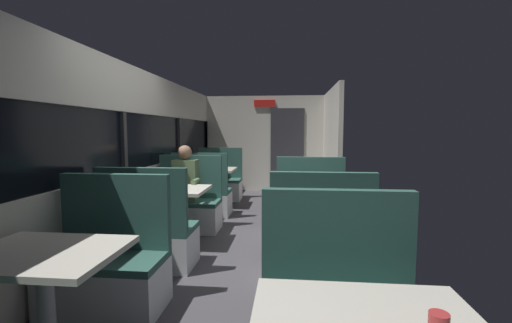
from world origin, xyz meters
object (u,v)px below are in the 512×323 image
object	(u,v)px
bench_far_window_facing_end	(202,197)
bench_near_window_facing_entry	(108,269)
bench_far_window_facing_entry	(219,184)
dining_table_far_window	(211,174)
coffee_cup_primary	(221,166)
dining_table_mid_window	(171,196)
dining_table_rear_aisle	(315,202)
bench_rear_aisle_facing_entry	(311,214)
seated_passenger	(186,195)
dining_table_near_window	(44,267)
bench_front_aisle_facing_entry	(339,322)
bench_mid_window_facing_end	(149,237)
bench_rear_aisle_facing_end	(320,250)
bench_mid_window_facing_entry	(188,208)

from	to	relation	value
bench_far_window_facing_end	bench_near_window_facing_entry	bearing A→B (deg)	-90.00
bench_far_window_facing_end	bench_far_window_facing_entry	bearing A→B (deg)	90.00
dining_table_far_window	coffee_cup_primary	distance (m)	0.26
dining_table_mid_window	dining_table_rear_aisle	bearing A→B (deg)	-6.38
coffee_cup_primary	bench_rear_aisle_facing_entry	bearing A→B (deg)	-48.93
dining_table_far_window	seated_passenger	distance (m)	1.61
dining_table_near_window	coffee_cup_primary	size ratio (longest dim) A/B	10.00
dining_table_rear_aisle	bench_far_window_facing_end	bearing A→B (deg)	135.91
dining_table_mid_window	bench_front_aisle_facing_entry	size ratio (longest dim) A/B	0.82
seated_passenger	coffee_cup_primary	bearing A→B (deg)	84.35
bench_front_aisle_facing_entry	bench_mid_window_facing_end	bearing A→B (deg)	141.29
dining_table_mid_window	coffee_cup_primary	xyz separation A→B (m)	(0.17, 2.36, 0.15)
bench_mid_window_facing_end	dining_table_far_window	size ratio (longest dim) A/B	1.22
dining_table_rear_aisle	dining_table_near_window	bearing A→B (deg)	-131.36
bench_rear_aisle_facing_end	bench_mid_window_facing_end	bearing A→B (deg)	173.62
bench_near_window_facing_entry	bench_rear_aisle_facing_entry	world-z (taller)	same
bench_far_window_facing_entry	bench_mid_window_facing_entry	bearing A→B (deg)	-90.00
bench_near_window_facing_entry	dining_table_rear_aisle	world-z (taller)	bench_near_window_facing_entry
bench_mid_window_facing_entry	dining_table_mid_window	bearing A→B (deg)	-90.00
bench_mid_window_facing_end	coffee_cup_primary	bearing A→B (deg)	86.80
dining_table_near_window	dining_table_far_window	size ratio (longest dim) A/B	1.00
coffee_cup_primary	bench_rear_aisle_facing_end	bearing A→B (deg)	-63.57
dining_table_far_window	dining_table_rear_aisle	xyz separation A→B (m)	(1.79, -2.43, 0.00)
bench_front_aisle_facing_entry	bench_rear_aisle_facing_entry	xyz separation A→B (m)	(0.00, 2.63, 0.00)
bench_mid_window_facing_entry	dining_table_far_window	xyz separation A→B (m)	(0.00, 1.53, 0.31)
dining_table_near_window	bench_front_aisle_facing_entry	distance (m)	1.82
bench_mid_window_facing_entry	bench_far_window_facing_entry	xyz separation A→B (m)	(0.00, 2.23, 0.00)
coffee_cup_primary	seated_passenger	bearing A→B (deg)	-95.65
bench_near_window_facing_entry	bench_rear_aisle_facing_end	xyz separation A→B (m)	(1.79, 0.63, 0.00)
dining_table_far_window	bench_far_window_facing_end	size ratio (longest dim) A/B	0.82
dining_table_mid_window	seated_passenger	size ratio (longest dim) A/B	0.71
bench_mid_window_facing_end	bench_mid_window_facing_entry	xyz separation A→B (m)	(0.00, 1.40, 0.00)
dining_table_far_window	coffee_cup_primary	bearing A→B (deg)	35.78
dining_table_rear_aisle	bench_rear_aisle_facing_end	xyz separation A→B (m)	(0.00, -0.70, -0.31)
dining_table_near_window	dining_table_rear_aisle	world-z (taller)	same
bench_far_window_facing_end	dining_table_rear_aisle	bearing A→B (deg)	-44.09
dining_table_mid_window	dining_table_far_window	world-z (taller)	same
dining_table_mid_window	bench_rear_aisle_facing_end	world-z (taller)	bench_rear_aisle_facing_end
dining_table_far_window	dining_table_rear_aisle	distance (m)	3.02
bench_mid_window_facing_end	bench_rear_aisle_facing_entry	distance (m)	2.15
bench_rear_aisle_facing_end	seated_passenger	bearing A→B (deg)	139.54
bench_near_window_facing_entry	seated_passenger	size ratio (longest dim) A/B	0.87
bench_far_window_facing_entry	seated_passenger	size ratio (longest dim) A/B	0.87
dining_table_far_window	bench_far_window_facing_entry	size ratio (longest dim) A/B	0.82
dining_table_mid_window	dining_table_rear_aisle	world-z (taller)	same
dining_table_mid_window	bench_rear_aisle_facing_entry	xyz separation A→B (m)	(1.79, 0.50, -0.31)
bench_front_aisle_facing_entry	dining_table_far_window	bearing A→B (deg)	112.29
bench_near_window_facing_entry	bench_far_window_facing_entry	size ratio (longest dim) A/B	1.00
bench_rear_aisle_facing_end	bench_rear_aisle_facing_entry	bearing A→B (deg)	90.00
dining_table_near_window	bench_far_window_facing_end	bearing A→B (deg)	90.00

